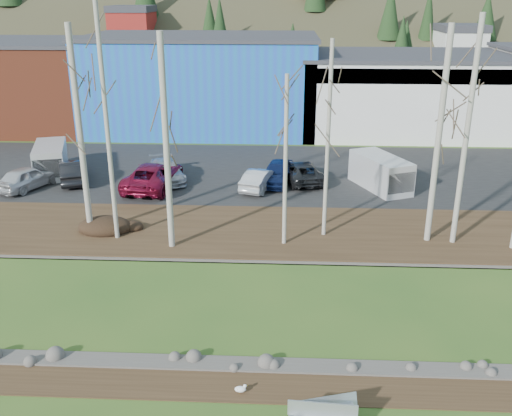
# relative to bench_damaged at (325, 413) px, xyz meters

# --- Properties ---
(dirt_strip) EXTENTS (80.00, 1.80, 0.03)m
(dirt_strip) POSITION_rel_bench_damaged_xyz_m (-2.77, 1.65, -0.40)
(dirt_strip) COLOR #382616
(dirt_strip) RESTS_ON ground
(near_bank_rocks) EXTENTS (80.00, 0.80, 0.50)m
(near_bank_rocks) POSITION_rel_bench_damaged_xyz_m (-2.77, 2.65, -0.41)
(near_bank_rocks) COLOR #47423D
(near_bank_rocks) RESTS_ON ground
(river) EXTENTS (80.00, 8.00, 0.90)m
(river) POSITION_rel_bench_damaged_xyz_m (-2.77, 6.75, -0.41)
(river) COLOR #13202E
(river) RESTS_ON ground
(far_bank_rocks) EXTENTS (80.00, 0.80, 0.46)m
(far_bank_rocks) POSITION_rel_bench_damaged_xyz_m (-2.77, 10.85, -0.41)
(far_bank_rocks) COLOR #47423D
(far_bank_rocks) RESTS_ON ground
(far_bank) EXTENTS (80.00, 7.00, 0.15)m
(far_bank) POSITION_rel_bench_damaged_xyz_m (-2.77, 14.05, -0.34)
(far_bank) COLOR #382616
(far_bank) RESTS_ON ground
(parking_lot) EXTENTS (80.00, 14.00, 0.14)m
(parking_lot) POSITION_rel_bench_damaged_xyz_m (-2.77, 24.55, -0.34)
(parking_lot) COLOR black
(parking_lot) RESTS_ON ground
(building_brick) EXTENTS (16.32, 12.24, 7.80)m
(building_brick) POSITION_rel_bench_damaged_xyz_m (-26.77, 38.55, 3.49)
(building_brick) COLOR brown
(building_brick) RESTS_ON ground
(building_blue) EXTENTS (20.40, 12.24, 8.30)m
(building_blue) POSITION_rel_bench_damaged_xyz_m (-8.77, 38.55, 3.74)
(building_blue) COLOR #1664B1
(building_blue) RESTS_ON ground
(building_white) EXTENTS (18.36, 12.24, 6.80)m
(building_white) POSITION_rel_bench_damaged_xyz_m (9.23, 38.54, 3.00)
(building_white) COLOR silver
(building_white) RESTS_ON ground
(bench_damaged) EXTENTS (1.92, 1.07, 0.82)m
(bench_damaged) POSITION_rel_bench_damaged_xyz_m (0.00, 0.00, 0.00)
(bench_damaged) COLOR silver
(bench_damaged) RESTS_ON ground
(seagull) EXTENTS (0.43, 0.21, 0.31)m
(seagull) POSITION_rel_bench_damaged_xyz_m (-2.56, 1.24, -0.24)
(seagull) COLOR gold
(seagull) RESTS_ON ground
(dirt_mound) EXTENTS (2.79, 1.97, 0.55)m
(dirt_mound) POSITION_rel_bench_damaged_xyz_m (-10.60, 13.59, 0.01)
(dirt_mound) COLOR black
(dirt_mound) RESTS_ON far_bank
(birch_0) EXTENTS (0.30, 0.30, 10.40)m
(birch_0) POSITION_rel_bench_damaged_xyz_m (-11.26, 13.31, 4.94)
(birch_0) COLOR #B8B4A7
(birch_0) RESTS_ON far_bank
(birch_1) EXTENTS (0.22, 0.22, 11.49)m
(birch_1) POSITION_rel_bench_damaged_xyz_m (-9.72, 12.76, 5.48)
(birch_1) COLOR #B8B4A7
(birch_1) RESTS_ON far_bank
(birch_2) EXTENTS (0.30, 0.30, 10.14)m
(birch_2) POSITION_rel_bench_damaged_xyz_m (-6.75, 11.88, 4.80)
(birch_2) COLOR #B8B4A7
(birch_2) RESTS_ON far_bank
(birch_3) EXTENTS (0.20, 0.20, 9.72)m
(birch_3) POSITION_rel_bench_damaged_xyz_m (0.79, 13.65, 4.60)
(birch_3) COLOR #B8B4A7
(birch_3) RESTS_ON far_bank
(birch_4) EXTENTS (0.20, 0.20, 8.27)m
(birch_4) POSITION_rel_bench_damaged_xyz_m (-1.24, 12.49, 3.87)
(birch_4) COLOR #B8B4A7
(birch_4) RESTS_ON far_bank
(birch_5) EXTENTS (0.29, 0.29, 10.42)m
(birch_5) POSITION_rel_bench_damaged_xyz_m (5.95, 13.25, 4.95)
(birch_5) COLOR #B8B4A7
(birch_5) RESTS_ON far_bank
(birch_6) EXTENTS (0.26, 0.26, 10.87)m
(birch_6) POSITION_rel_bench_damaged_xyz_m (7.17, 13.05, 5.17)
(birch_6) COLOR #B8B4A7
(birch_6) RESTS_ON far_bank
(car_0) EXTENTS (3.24, 4.59, 1.45)m
(car_0) POSITION_rel_bench_damaged_xyz_m (-17.48, 20.11, 0.45)
(car_0) COLOR silver
(car_0) RESTS_ON parking_lot
(car_1) EXTENTS (2.97, 4.67, 1.45)m
(car_1) POSITION_rel_bench_damaged_xyz_m (-15.09, 21.63, 0.45)
(car_1) COLOR black
(car_1) RESTS_ON parking_lot
(car_2) EXTENTS (3.31, 6.07, 1.61)m
(car_2) POSITION_rel_bench_damaged_xyz_m (-9.56, 20.63, 0.53)
(car_2) COLOR maroon
(car_2) RESTS_ON parking_lot
(car_3) EXTENTS (3.46, 4.89, 1.31)m
(car_3) POSITION_rel_bench_damaged_xyz_m (-9.01, 22.17, 0.38)
(car_3) COLOR #9A9BA1
(car_3) RESTS_ON parking_lot
(car_4) EXTENTS (2.50, 4.57, 1.47)m
(car_4) POSITION_rel_bench_damaged_xyz_m (-1.70, 21.92, 0.46)
(car_4) COLOR #121F4B
(car_4) RESTS_ON parking_lot
(car_5) EXTENTS (2.55, 4.19, 1.30)m
(car_5) POSITION_rel_bench_damaged_xyz_m (-2.80, 20.76, 0.38)
(car_5) COLOR silver
(car_5) RESTS_ON parking_lot
(car_6) EXTENTS (3.16, 5.09, 1.31)m
(car_6) POSITION_rel_bench_damaged_xyz_m (-0.13, 22.44, 0.38)
(car_6) COLOR #262628
(car_6) RESTS_ON parking_lot
(van_white) EXTENTS (3.65, 5.05, 2.04)m
(van_white) POSITION_rel_bench_damaged_xyz_m (4.88, 21.18, 0.75)
(van_white) COLOR silver
(van_white) RESTS_ON parking_lot
(van_grey) EXTENTS (3.23, 5.00, 2.03)m
(van_grey) POSITION_rel_bench_damaged_xyz_m (-17.13, 23.08, 0.74)
(van_grey) COLOR silver
(van_grey) RESTS_ON parking_lot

